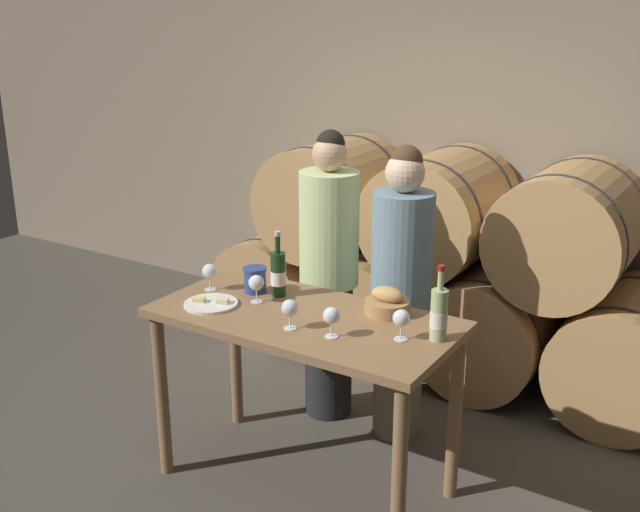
{
  "coord_description": "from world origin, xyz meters",
  "views": [
    {
      "loc": [
        1.77,
        -2.68,
        2.25
      ],
      "look_at": [
        0.0,
        0.14,
        1.16
      ],
      "focal_mm": 42.0,
      "sensor_mm": 36.0,
      "label": 1
    }
  ],
  "objects_px": {
    "wine_glass_right": "(332,316)",
    "person_left": "(329,276)",
    "wine_bottle_white": "(439,314)",
    "wine_glass_left": "(256,283)",
    "wine_glass_far_left": "(210,272)",
    "cheese_plate": "(211,303)",
    "wine_glass_far_right": "(401,319)",
    "bread_basket": "(387,303)",
    "person_right": "(401,293)",
    "blue_crock": "(255,279)",
    "wine_glass_center": "(290,309)",
    "wine_bottle_red": "(278,274)",
    "tasting_table": "(304,342)"
  },
  "relations": [
    {
      "from": "person_right",
      "to": "cheese_plate",
      "type": "relative_size",
      "value": 6.26
    },
    {
      "from": "wine_bottle_red",
      "to": "tasting_table",
      "type": "bearing_deg",
      "value": -30.54
    },
    {
      "from": "person_left",
      "to": "wine_glass_left",
      "type": "distance_m",
      "value": 0.68
    },
    {
      "from": "wine_bottle_red",
      "to": "wine_glass_far_right",
      "type": "xyz_separation_m",
      "value": [
        0.75,
        -0.15,
        -0.02
      ]
    },
    {
      "from": "wine_glass_right",
      "to": "person_left",
      "type": "bearing_deg",
      "value": 122.07
    },
    {
      "from": "tasting_table",
      "to": "blue_crock",
      "type": "xyz_separation_m",
      "value": [
        -0.37,
        0.12,
        0.21
      ]
    },
    {
      "from": "person_left",
      "to": "wine_glass_far_right",
      "type": "relative_size",
      "value": 12.07
    },
    {
      "from": "blue_crock",
      "to": "wine_glass_left",
      "type": "height_order",
      "value": "wine_glass_left"
    },
    {
      "from": "person_left",
      "to": "wine_glass_center",
      "type": "xyz_separation_m",
      "value": [
        0.31,
        -0.84,
        0.16
      ]
    },
    {
      "from": "blue_crock",
      "to": "wine_glass_right",
      "type": "xyz_separation_m",
      "value": [
        0.61,
        -0.26,
        0.03
      ]
    },
    {
      "from": "wine_glass_far_left",
      "to": "wine_glass_left",
      "type": "bearing_deg",
      "value": -1.82
    },
    {
      "from": "wine_glass_far_right",
      "to": "person_right",
      "type": "bearing_deg",
      "value": 116.0
    },
    {
      "from": "wine_glass_center",
      "to": "person_left",
      "type": "bearing_deg",
      "value": 110.25
    },
    {
      "from": "wine_bottle_white",
      "to": "wine_glass_right",
      "type": "distance_m",
      "value": 0.46
    },
    {
      "from": "bread_basket",
      "to": "wine_glass_center",
      "type": "relative_size",
      "value": 1.53
    },
    {
      "from": "wine_glass_center",
      "to": "wine_bottle_red",
      "type": "bearing_deg",
      "value": 132.21
    },
    {
      "from": "tasting_table",
      "to": "bread_basket",
      "type": "relative_size",
      "value": 6.8
    },
    {
      "from": "tasting_table",
      "to": "wine_glass_center",
      "type": "height_order",
      "value": "wine_glass_center"
    },
    {
      "from": "blue_crock",
      "to": "wine_glass_center",
      "type": "distance_m",
      "value": 0.5
    },
    {
      "from": "wine_glass_left",
      "to": "wine_glass_center",
      "type": "bearing_deg",
      "value": -29.42
    },
    {
      "from": "wine_glass_left",
      "to": "wine_bottle_white",
      "type": "bearing_deg",
      "value": 3.88
    },
    {
      "from": "wine_bottle_red",
      "to": "bread_basket",
      "type": "distance_m",
      "value": 0.57
    },
    {
      "from": "wine_bottle_white",
      "to": "blue_crock",
      "type": "relative_size",
      "value": 2.61
    },
    {
      "from": "person_left",
      "to": "wine_glass_far_right",
      "type": "distance_m",
      "value": 1.05
    },
    {
      "from": "wine_glass_left",
      "to": "wine_glass_far_right",
      "type": "relative_size",
      "value": 1.0
    },
    {
      "from": "wine_glass_right",
      "to": "wine_glass_far_right",
      "type": "height_order",
      "value": "same"
    },
    {
      "from": "wine_glass_far_left",
      "to": "tasting_table",
      "type": "bearing_deg",
      "value": -2.52
    },
    {
      "from": "tasting_table",
      "to": "person_left",
      "type": "bearing_deg",
      "value": 112.18
    },
    {
      "from": "wine_bottle_white",
      "to": "wine_glass_center",
      "type": "distance_m",
      "value": 0.65
    },
    {
      "from": "wine_bottle_white",
      "to": "wine_glass_far_right",
      "type": "height_order",
      "value": "wine_bottle_white"
    },
    {
      "from": "wine_glass_far_left",
      "to": "wine_glass_far_right",
      "type": "bearing_deg",
      "value": -1.68
    },
    {
      "from": "blue_crock",
      "to": "bread_basket",
      "type": "bearing_deg",
      "value": 8.28
    },
    {
      "from": "blue_crock",
      "to": "wine_glass_center",
      "type": "height_order",
      "value": "wine_glass_center"
    },
    {
      "from": "wine_glass_far_left",
      "to": "wine_glass_left",
      "type": "height_order",
      "value": "same"
    },
    {
      "from": "wine_bottle_white",
      "to": "wine_glass_left",
      "type": "height_order",
      "value": "wine_bottle_white"
    },
    {
      "from": "wine_glass_center",
      "to": "wine_glass_far_right",
      "type": "relative_size",
      "value": 1.0
    },
    {
      "from": "bread_basket",
      "to": "wine_glass_center",
      "type": "bearing_deg",
      "value": -126.23
    },
    {
      "from": "person_right",
      "to": "blue_crock",
      "type": "height_order",
      "value": "person_right"
    },
    {
      "from": "cheese_plate",
      "to": "wine_glass_far_left",
      "type": "distance_m",
      "value": 0.23
    },
    {
      "from": "blue_crock",
      "to": "wine_glass_far_right",
      "type": "distance_m",
      "value": 0.89
    },
    {
      "from": "person_right",
      "to": "bread_basket",
      "type": "xyz_separation_m",
      "value": [
        0.15,
        -0.45,
        0.13
      ]
    },
    {
      "from": "bread_basket",
      "to": "wine_glass_center",
      "type": "distance_m",
      "value": 0.48
    },
    {
      "from": "wine_glass_left",
      "to": "wine_glass_center",
      "type": "xyz_separation_m",
      "value": [
        0.32,
        -0.18,
        0.0
      ]
    },
    {
      "from": "cheese_plate",
      "to": "wine_glass_right",
      "type": "relative_size",
      "value": 1.88
    },
    {
      "from": "bread_basket",
      "to": "wine_glass_left",
      "type": "relative_size",
      "value": 1.53
    },
    {
      "from": "blue_crock",
      "to": "wine_glass_far_right",
      "type": "bearing_deg",
      "value": -8.46
    },
    {
      "from": "bread_basket",
      "to": "wine_glass_far_right",
      "type": "height_order",
      "value": "wine_glass_far_right"
    },
    {
      "from": "person_left",
      "to": "wine_glass_far_left",
      "type": "xyz_separation_m",
      "value": [
        -0.31,
        -0.65,
        0.16
      ]
    },
    {
      "from": "person_right",
      "to": "wine_bottle_red",
      "type": "distance_m",
      "value": 0.7
    },
    {
      "from": "wine_bottle_white",
      "to": "bread_basket",
      "type": "relative_size",
      "value": 1.6
    }
  ]
}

